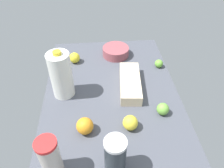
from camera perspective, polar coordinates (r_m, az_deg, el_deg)
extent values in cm
cube|color=#484B56|center=(123.72, 0.00, -3.98)|extent=(120.00, 76.00, 3.00)
cylinder|color=#9B4B53|center=(153.45, 0.98, 8.50)|extent=(18.16, 18.16, 6.12)
cylinder|color=#2B3237|center=(90.20, 0.84, -18.45)|extent=(8.65, 8.65, 17.50)
cylinder|color=silver|center=(82.15, 0.90, -15.16)|extent=(8.91, 8.91, 1.40)
cube|color=beige|center=(127.23, 4.74, 0.28)|extent=(32.42, 14.38, 6.30)
cylinder|color=white|center=(119.35, -13.13, 2.25)|extent=(11.92, 11.92, 26.53)
cylinder|color=yellow|center=(111.17, -14.24, 7.90)|extent=(4.17, 4.17, 1.80)
cylinder|color=beige|center=(92.36, -15.79, -18.18)|extent=(8.24, 8.24, 18.57)
cylinder|color=red|center=(84.14, -17.06, -14.71)|extent=(8.49, 8.49, 1.40)
sphere|color=#6FAE41|center=(115.34, 13.13, -6.37)|extent=(6.38, 6.38, 6.38)
sphere|color=yellow|center=(148.42, -9.76, 6.78)|extent=(7.01, 7.01, 7.01)
sphere|color=yellow|center=(106.39, 4.80, -10.05)|extent=(7.40, 7.40, 7.40)
sphere|color=orange|center=(105.13, -7.10, -10.81)|extent=(8.21, 8.21, 8.21)
sphere|color=#6BAF3B|center=(145.67, 12.14, 5.24)|extent=(5.28, 5.28, 5.28)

